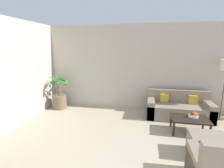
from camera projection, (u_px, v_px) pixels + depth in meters
wall_back at (158, 69)px, 5.40m from camera, size 8.70×0.06×2.70m
potted_palm at (60, 96)px, 5.76m from camera, size 0.62×0.68×1.20m
sofa_loveseat at (178, 109)px, 5.03m from camera, size 1.77×0.80×0.75m
coffee_table at (190, 120)px, 4.11m from camera, size 0.86×0.59×0.36m
fruit_bowl at (193, 116)px, 4.16m from camera, size 0.23×0.23×0.05m
apple_red at (192, 113)px, 4.16m from camera, size 0.08×0.08×0.08m
apple_green at (196, 115)px, 4.10m from camera, size 0.07×0.07×0.07m
orange_fruit at (195, 113)px, 4.19m from camera, size 0.07×0.07×0.07m
ottoman at (207, 145)px, 3.24m from camera, size 0.65×0.51×0.41m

